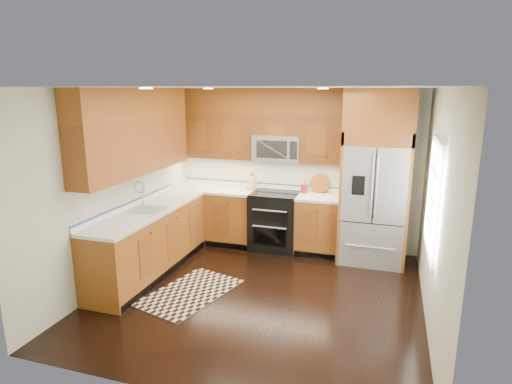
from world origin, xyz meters
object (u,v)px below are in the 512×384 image
(range, at_px, (275,221))
(refrigerator, at_px, (376,178))
(utensil_crock, at_px, (304,187))
(rug, at_px, (190,292))
(knife_block, at_px, (252,183))

(range, height_order, refrigerator, refrigerator)
(refrigerator, bearing_deg, utensil_crock, 169.50)
(rug, relative_size, utensil_crock, 4.31)
(range, height_order, utensil_crock, utensil_crock)
(range, relative_size, refrigerator, 0.36)
(refrigerator, height_order, knife_block, refrigerator)
(knife_block, bearing_deg, utensil_crock, 1.43)
(rug, bearing_deg, utensil_crock, 77.56)
(rug, height_order, utensil_crock, utensil_crock)
(rug, distance_m, knife_block, 2.30)
(range, distance_m, rug, 2.05)
(range, distance_m, knife_block, 0.75)
(range, distance_m, utensil_crock, 0.74)
(refrigerator, bearing_deg, knife_block, 174.73)
(range, bearing_deg, rug, -108.42)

